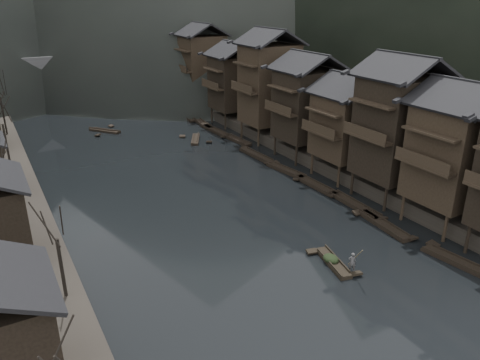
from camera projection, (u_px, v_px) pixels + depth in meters
water at (287, 266)px, 37.28m from camera, size 300.00×300.00×0.00m
right_bank at (320, 106)px, 85.15m from camera, size 40.00×200.00×1.80m
stilt_houses at (314, 91)px, 57.73m from camera, size 9.00×67.60×15.94m
bare_trees at (6, 128)px, 50.37m from camera, size 3.98×73.43×7.96m
moored_sampans at (270, 161)px, 59.82m from camera, size 2.75×62.25×0.47m
midriver_boats at (148, 134)px, 70.69m from camera, size 14.21×16.33×0.44m
stone_bridge at (82, 73)px, 93.47m from camera, size 40.00×6.00×9.00m
hero_sampan at (333, 262)px, 37.47m from camera, size 2.03×5.07×0.44m
cargo_heap at (331, 255)px, 37.42m from camera, size 1.10×1.44×0.66m
boatman at (352, 259)px, 35.88m from camera, size 0.71×0.67×1.64m
bamboo_pole at (357, 231)px, 35.07m from camera, size 1.25×2.68×3.14m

